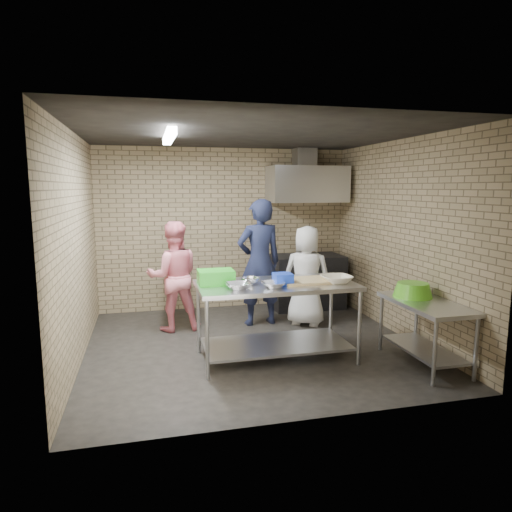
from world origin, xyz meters
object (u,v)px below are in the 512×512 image
(stove, at_px, (307,281))
(blue_tub, at_px, (283,279))
(bottle_red, at_px, (306,188))
(man_navy, at_px, (259,262))
(bottle_green, at_px, (328,189))
(green_basin, at_px, (413,290))
(prep_table, at_px, (276,321))
(side_counter, at_px, (424,333))
(woman_white, at_px, (307,276))
(green_crate, at_px, (216,277))
(woman_pink, at_px, (174,276))

(stove, height_order, blue_tub, blue_tub)
(blue_tub, xyz_separation_m, bottle_red, (1.18, 2.52, 1.03))
(man_navy, bearing_deg, stove, -150.74)
(bottle_red, relative_size, bottle_green, 1.20)
(green_basin, bearing_deg, prep_table, 168.69)
(side_counter, height_order, woman_white, woman_white)
(bottle_green, height_order, woman_white, bottle_green)
(green_basin, bearing_deg, bottle_red, 97.90)
(man_navy, bearing_deg, bottle_green, -153.07)
(green_crate, bearing_deg, woman_white, 35.85)
(prep_table, bearing_deg, stove, 61.52)
(side_counter, distance_m, woman_pink, 3.43)
(blue_tub, distance_m, bottle_green, 3.14)
(blue_tub, distance_m, woman_pink, 1.94)
(green_crate, bearing_deg, bottle_green, 44.59)
(green_basin, xyz_separation_m, bottle_red, (-0.38, 2.74, 1.19))
(blue_tub, height_order, man_navy, man_navy)
(stove, height_order, woman_pink, woman_pink)
(green_crate, height_order, blue_tub, green_crate)
(bottle_red, xyz_separation_m, woman_pink, (-2.34, -0.98, -1.24))
(side_counter, height_order, blue_tub, blue_tub)
(side_counter, height_order, bottle_red, bottle_red)
(green_basin, height_order, bottle_green, bottle_green)
(prep_table, relative_size, stove, 1.55)
(stove, xyz_separation_m, bottle_red, (0.05, 0.24, 1.58))
(side_counter, relative_size, woman_white, 0.80)
(bottle_red, height_order, bottle_green, bottle_red)
(prep_table, relative_size, man_navy, 0.99)
(stove, height_order, woman_white, woman_white)
(green_crate, xyz_separation_m, blue_tub, (0.75, -0.22, -0.02))
(green_basin, bearing_deg, man_navy, 129.94)
(side_counter, bearing_deg, green_basin, 94.57)
(stove, relative_size, man_navy, 0.64)
(prep_table, bearing_deg, blue_tub, -63.43)
(bottle_red, bearing_deg, woman_white, -108.63)
(woman_pink, height_order, woman_white, woman_pink)
(green_crate, relative_size, green_basin, 0.90)
(stove, distance_m, green_basin, 2.57)
(stove, height_order, man_navy, man_navy)
(green_basin, bearing_deg, bottle_green, 89.58)
(side_counter, height_order, green_basin, green_basin)
(green_crate, distance_m, woman_pink, 1.40)
(prep_table, relative_size, blue_tub, 9.00)
(side_counter, bearing_deg, woman_white, 114.05)
(green_basin, distance_m, man_navy, 2.28)
(blue_tub, xyz_separation_m, green_basin, (1.56, -0.22, -0.16))
(side_counter, xyz_separation_m, green_basin, (-0.02, 0.25, 0.46))
(side_counter, height_order, man_navy, man_navy)
(prep_table, height_order, woman_white, woman_white)
(prep_table, relative_size, bottle_green, 12.41)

